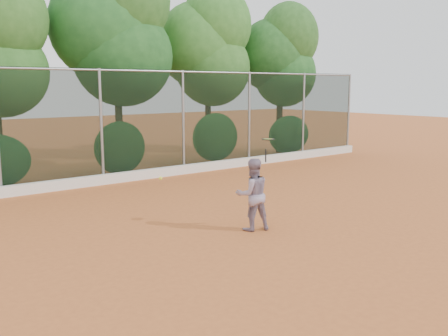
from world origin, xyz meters
TOP-DOWN VIEW (x-y plane):
  - ground at (0.00, 0.00)m, footprint 80.00×80.00m
  - concrete_curb at (0.00, 6.82)m, footprint 24.00×0.20m
  - tennis_player at (0.23, 0.34)m, footprint 0.88×0.78m
  - chainlink_fence at (-0.00, 7.00)m, footprint 24.09×0.09m
  - foliage_backdrop at (-0.55, 8.98)m, footprint 23.70×3.63m
  - tennis_racket at (0.58, 0.28)m, footprint 0.36×0.36m
  - tennis_ball_in_flight at (-2.05, 0.22)m, footprint 0.06×0.06m

SIDE VIEW (x-z plane):
  - ground at x=0.00m, z-range 0.00..0.00m
  - concrete_curb at x=0.00m, z-range 0.00..0.30m
  - tennis_player at x=0.23m, z-range 0.00..1.51m
  - tennis_ball_in_flight at x=-2.05m, z-range 1.35..1.41m
  - tennis_racket at x=0.58m, z-range 1.60..2.10m
  - chainlink_fence at x=0.00m, z-range 0.11..3.61m
  - foliage_backdrop at x=-0.55m, z-range 0.63..8.18m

